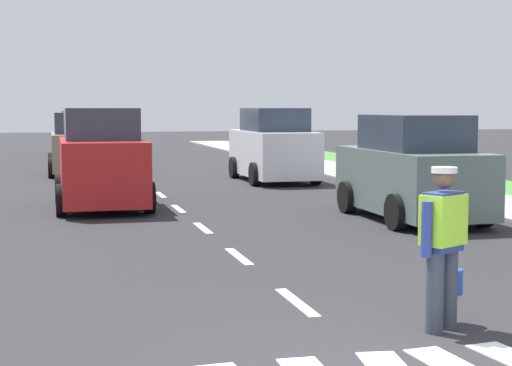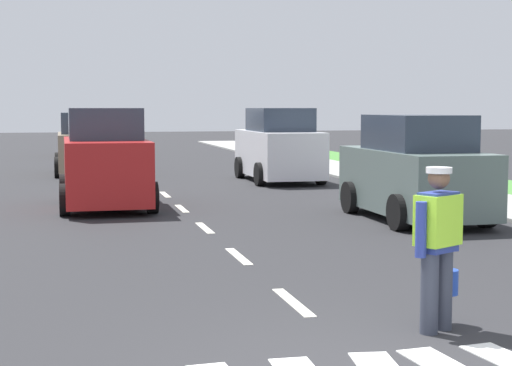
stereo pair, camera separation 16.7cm
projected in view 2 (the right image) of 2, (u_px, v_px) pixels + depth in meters
The scene contains 8 objects.
ground_plane at pixel (142, 175), 27.20m from camera, with size 96.00×96.00×0.00m, color #28282B.
lane_center_line at pixel (131, 166), 31.26m from camera, with size 0.14×46.40×0.01m.
road_worker at pixel (438, 240), 8.20m from camera, with size 0.65×0.60×1.67m.
car_parked_curbside at pixel (415, 171), 16.32m from camera, with size 1.99×4.15×2.11m.
car_oncoming_lead at pixel (105, 161), 18.36m from camera, with size 2.05×4.01×2.24m.
car_oncoming_second at pixel (85, 146), 27.57m from camera, with size 2.02×4.12×2.08m.
car_oncoming_third at pixel (86, 135), 38.30m from camera, with size 1.90×4.33×2.07m.
car_parked_far at pixel (279, 147), 24.90m from camera, with size 2.07×4.36×2.24m.
Camera 2 is at (-2.58, -6.25, 2.27)m, focal length 57.24 mm.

